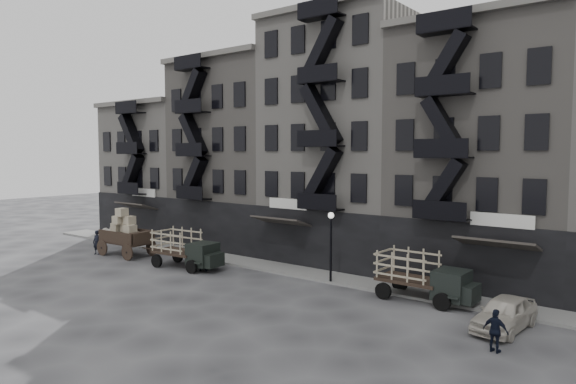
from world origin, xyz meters
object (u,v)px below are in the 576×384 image
Objects in this scene: wagon at (125,229)px; pedestrian_west at (97,242)px; pedestrian_mid at (202,258)px; policeman at (496,331)px; horse at (107,234)px; stake_truck_west at (186,246)px; car_east at (505,313)px; stake_truck_east at (423,273)px.

pedestrian_west is at bearing -154.21° from wagon.
pedestrian_west is at bearing -23.93° from pedestrian_mid.
horse is at bearing 1.19° from policeman.
policeman is at bearing -6.61° from wagon.
stake_truck_west is at bearing -1.80° from wagon.
car_east is at bearing -99.51° from horse.
pedestrian_west reaches higher than horse.
wagon is 27.85m from policeman.
pedestrian_mid is (-18.90, -0.46, 0.12)m from car_east.
stake_truck_east is 2.82× the size of pedestrian_west.
pedestrian_mid is at bearing -1.20° from wagon.
wagon is at bearing -116.63° from horse.
wagon is 0.83× the size of stake_truck_east.
pedestrian_west is (3.67, -3.18, 0.09)m from horse.
horse is 33.80m from policeman.
stake_truck_east is (28.44, 0.37, 0.65)m from horse.
stake_truck_west is 3.08× the size of policeman.
stake_truck_east reaches higher than car_east.
wagon is 2.64m from pedestrian_west.
horse is at bearing -178.49° from stake_truck_east.
stake_truck_east is at bearing -35.01° from policeman.
stake_truck_east is at bearing -96.07° from horse.
horse is 4.86m from pedestrian_west.
car_east is (27.27, 0.53, -1.32)m from wagon.
pedestrian_west reaches higher than car_east.
horse is at bearing -38.38° from pedestrian_mid.
pedestrian_west reaches higher than policeman.
stake_truck_west is 20.42m from car_east.
pedestrian_mid is (-14.29, -2.39, -0.62)m from stake_truck_east.
stake_truck_east is at bearing 162.70° from car_east.
stake_truck_east reaches higher than stake_truck_west.
horse is at bearing 165.89° from stake_truck_west.
policeman is (19.35, -2.47, -0.00)m from pedestrian_mid.
wagon is 0.82× the size of stake_truck_west.
pedestrian_mid and policeman have the same top height.
pedestrian_mid is at bearing -169.75° from stake_truck_east.
wagon is 22.80m from stake_truck_east.
pedestrian_mid reaches higher than horse.
horse is 12.84m from stake_truck_west.
pedestrian_west is 10.55m from pedestrian_mid.
car_east is at bearing -0.55° from wagon.
stake_truck_east reaches higher than pedestrian_mid.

